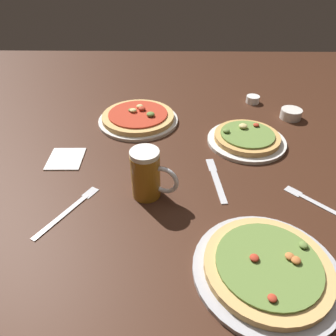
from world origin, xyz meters
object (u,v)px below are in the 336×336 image
(pizza_plate_far, at_px, (138,118))
(napkin_folded, at_px, (66,158))
(pizza_plate_near, at_px, (267,268))
(ramekin_butter, at_px, (253,99))
(pizza_plate_side, at_px, (247,138))
(ramekin_sauce, at_px, (291,114))
(fork_left, at_px, (69,210))
(knife_right, at_px, (216,179))
(beer_mug_dark, at_px, (147,174))
(fork_spare, at_px, (322,206))

(pizza_plate_far, bearing_deg, napkin_folded, -129.74)
(pizza_plate_near, height_order, ramekin_butter, pizza_plate_near)
(pizza_plate_side, relative_size, ramekin_sauce, 3.37)
(napkin_folded, bearing_deg, pizza_plate_side, 10.48)
(fork_left, distance_m, knife_right, 0.42)
(ramekin_butter, height_order, napkin_folded, ramekin_butter)
(pizza_plate_far, relative_size, knife_right, 1.43)
(beer_mug_dark, bearing_deg, napkin_folded, 148.93)
(pizza_plate_near, bearing_deg, ramekin_butter, 80.77)
(pizza_plate_far, xyz_separation_m, napkin_folded, (-0.21, -0.25, -0.01))
(ramekin_butter, xyz_separation_m, fork_spare, (0.06, -0.63, -0.01))
(pizza_plate_near, distance_m, beer_mug_dark, 0.37)
(beer_mug_dark, xyz_separation_m, fork_left, (-0.20, -0.07, -0.07))
(beer_mug_dark, relative_size, fork_spare, 0.81)
(napkin_folded, bearing_deg, ramekin_sauce, 19.99)
(knife_right, bearing_deg, ramekin_sauce, 49.74)
(knife_right, bearing_deg, beer_mug_dark, -160.90)
(beer_mug_dark, height_order, ramekin_sauce, beer_mug_dark)
(pizza_plate_side, distance_m, ramekin_butter, 0.33)
(ramekin_butter, relative_size, fork_spare, 0.31)
(napkin_folded, bearing_deg, ramekin_butter, 32.31)
(pizza_plate_side, distance_m, fork_left, 0.62)
(fork_left, distance_m, fork_spare, 0.66)
(beer_mug_dark, distance_m, ramekin_sauce, 0.69)
(ramekin_butter, distance_m, fork_left, 0.89)
(pizza_plate_near, bearing_deg, ramekin_sauce, 70.03)
(fork_spare, bearing_deg, ramekin_butter, 95.32)
(pizza_plate_far, relative_size, napkin_folded, 2.50)
(pizza_plate_side, distance_m, knife_right, 0.24)
(fork_spare, bearing_deg, pizza_plate_far, 138.86)
(fork_spare, bearing_deg, fork_left, -177.90)
(pizza_plate_side, height_order, napkin_folded, pizza_plate_side)
(ramekin_butter, height_order, fork_spare, ramekin_butter)
(pizza_plate_far, height_order, fork_spare, pizza_plate_far)
(napkin_folded, xyz_separation_m, knife_right, (0.47, -0.10, -0.00))
(pizza_plate_far, distance_m, ramekin_butter, 0.50)
(pizza_plate_far, bearing_deg, pizza_plate_side, -20.39)
(ramekin_sauce, distance_m, fork_left, 0.89)
(ramekin_butter, height_order, knife_right, ramekin_butter)
(ramekin_sauce, relative_size, napkin_folded, 0.66)
(ramekin_sauce, bearing_deg, fork_spare, -96.81)
(beer_mug_dark, distance_m, napkin_folded, 0.32)
(napkin_folded, bearing_deg, fork_spare, -15.77)
(ramekin_butter, bearing_deg, knife_right, -111.67)
(beer_mug_dark, bearing_deg, pizza_plate_near, -42.93)
(napkin_folded, relative_size, fork_spare, 0.69)
(ramekin_butter, xyz_separation_m, fork_left, (-0.60, -0.66, -0.01))
(pizza_plate_far, height_order, ramekin_sauce, pizza_plate_far)
(pizza_plate_side, height_order, fork_left, pizza_plate_side)
(beer_mug_dark, height_order, fork_left, beer_mug_dark)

